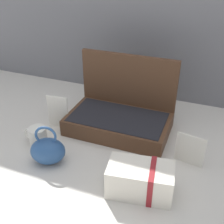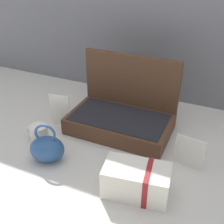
# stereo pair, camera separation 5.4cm
# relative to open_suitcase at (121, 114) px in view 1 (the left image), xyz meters

# --- Properties ---
(ground_plane) EXTENTS (6.00, 6.00, 0.00)m
(ground_plane) POSITION_rel_open_suitcase_xyz_m (0.03, -0.14, -0.08)
(ground_plane) COLOR beige
(open_suitcase) EXTENTS (0.51, 0.31, 0.36)m
(open_suitcase) POSITION_rel_open_suitcase_xyz_m (0.00, 0.00, 0.00)
(open_suitcase) COLOR #4C301E
(open_suitcase) RESTS_ON ground_plane
(teal_pouch_handbag) EXTENTS (0.18, 0.16, 0.19)m
(teal_pouch_handbag) POSITION_rel_open_suitcase_xyz_m (-0.20, -0.37, -0.02)
(teal_pouch_handbag) COLOR #284C7F
(teal_pouch_handbag) RESTS_ON ground_plane
(cream_toiletry_bag) EXTENTS (0.26, 0.17, 0.13)m
(cream_toiletry_bag) POSITION_rel_open_suitcase_xyz_m (0.22, -0.40, -0.02)
(cream_toiletry_bag) COLOR silver
(cream_toiletry_bag) RESTS_ON ground_plane
(coffee_mug) EXTENTS (0.12, 0.09, 0.09)m
(coffee_mug) POSITION_rel_open_suitcase_xyz_m (-0.32, -0.27, -0.04)
(coffee_mug) COLOR silver
(coffee_mug) RESTS_ON ground_plane
(info_card_left) EXTENTS (0.13, 0.03, 0.15)m
(info_card_left) POSITION_rel_open_suitcase_xyz_m (0.37, -0.16, -0.01)
(info_card_left) COLOR silver
(info_card_left) RESTS_ON ground_plane
(poster_card_right) EXTENTS (0.11, 0.02, 0.18)m
(poster_card_right) POSITION_rel_open_suitcase_xyz_m (-0.31, -0.11, 0.01)
(poster_card_right) COLOR white
(poster_card_right) RESTS_ON ground_plane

